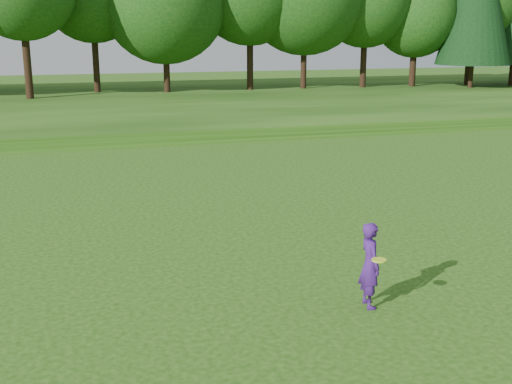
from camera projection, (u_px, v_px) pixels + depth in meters
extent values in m
plane|color=#1B450D|center=(132.00, 359.00, 10.03)|extent=(140.00, 140.00, 0.00)
cube|color=#1B450D|center=(77.00, 105.00, 41.55)|extent=(130.00, 30.00, 0.60)
cube|color=gray|center=(85.00, 145.00, 28.61)|extent=(130.00, 1.60, 0.04)
imported|color=#401870|center=(370.00, 265.00, 11.78)|extent=(0.44, 0.62, 1.62)
cylinder|color=#CFEC25|center=(379.00, 260.00, 11.22)|extent=(0.26, 0.26, 0.02)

